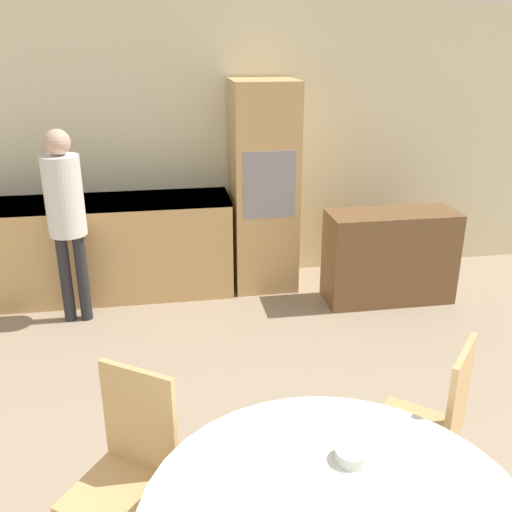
% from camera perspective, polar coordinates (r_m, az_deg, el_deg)
% --- Properties ---
extents(wall_back, '(6.90, 0.05, 2.60)m').
position_cam_1_polar(wall_back, '(5.56, -4.12, 10.79)').
color(wall_back, beige).
rests_on(wall_back, ground_plane).
extents(kitchen_counter, '(2.68, 0.60, 0.92)m').
position_cam_1_polar(kitchen_counter, '(5.47, -16.78, 0.75)').
color(kitchen_counter, tan).
rests_on(kitchen_counter, ground_plane).
extents(oven_unit, '(0.59, 0.59, 1.94)m').
position_cam_1_polar(oven_unit, '(5.36, 0.76, 6.85)').
color(oven_unit, tan).
rests_on(oven_unit, ground_plane).
extents(sideboard, '(1.16, 0.45, 0.84)m').
position_cam_1_polar(sideboard, '(5.33, 13.20, -0.05)').
color(sideboard, brown).
rests_on(sideboard, ground_plane).
extents(chair_far_left, '(0.56, 0.56, 0.97)m').
position_cam_1_polar(chair_far_left, '(2.75, -12.45, -19.47)').
color(chair_far_left, tan).
rests_on(chair_far_left, ground_plane).
extents(chair_far_right, '(0.56, 0.56, 0.97)m').
position_cam_1_polar(chair_far_right, '(3.04, 17.50, -15.47)').
color(chair_far_right, tan).
rests_on(chair_far_right, ground_plane).
extents(person_standing, '(0.30, 0.30, 1.63)m').
position_cam_1_polar(person_standing, '(4.85, -18.55, 4.78)').
color(person_standing, '#262628').
rests_on(person_standing, ground_plane).
extents(bowl_centre, '(0.14, 0.14, 0.05)m').
position_cam_1_polar(bowl_centre, '(2.42, 9.61, -19.02)').
color(bowl_centre, silver).
rests_on(bowl_centre, dining_table).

